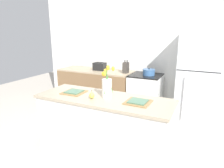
% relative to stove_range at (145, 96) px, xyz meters
% --- Properties ---
extents(ground_plane, '(10.00, 10.00, 0.00)m').
position_rel_stove_range_xyz_m(ground_plane, '(-0.10, -1.60, -0.45)').
color(ground_plane, beige).
extents(back_wall, '(5.20, 0.08, 2.70)m').
position_rel_stove_range_xyz_m(back_wall, '(-0.10, 0.40, 0.90)').
color(back_wall, silver).
rests_on(back_wall, ground_plane).
extents(kitchen_island, '(1.80, 0.66, 0.89)m').
position_rel_stove_range_xyz_m(kitchen_island, '(-0.10, -1.60, 0.00)').
color(kitchen_island, silver).
rests_on(kitchen_island, ground_plane).
extents(back_counter, '(1.68, 0.60, 0.89)m').
position_rel_stove_range_xyz_m(back_counter, '(-1.16, 0.00, 0.00)').
color(back_counter, brown).
rests_on(back_counter, ground_plane).
extents(stove_range, '(0.60, 0.61, 0.89)m').
position_rel_stove_range_xyz_m(stove_range, '(0.00, 0.00, 0.00)').
color(stove_range, silver).
rests_on(stove_range, ground_plane).
extents(refrigerator, '(0.68, 0.67, 1.77)m').
position_rel_stove_range_xyz_m(refrigerator, '(0.95, 0.00, 0.44)').
color(refrigerator, silver).
rests_on(refrigerator, ground_plane).
extents(flower_vase, '(0.17, 0.17, 0.42)m').
position_rel_stove_range_xyz_m(flower_vase, '(-0.06, -1.59, 0.60)').
color(flower_vase, silver).
rests_on(flower_vase, kitchen_island).
extents(pear_figurine, '(0.07, 0.07, 0.11)m').
position_rel_stove_range_xyz_m(pear_figurine, '(-0.21, -1.71, 0.49)').
color(pear_figurine, '#E5CC4C').
rests_on(pear_figurine, kitchen_island).
extents(plate_setting_left, '(0.30, 0.30, 0.02)m').
position_rel_stove_range_xyz_m(plate_setting_left, '(-0.57, -1.60, 0.46)').
color(plate_setting_left, olive).
rests_on(plate_setting_left, kitchen_island).
extents(plate_setting_right, '(0.30, 0.30, 0.02)m').
position_rel_stove_range_xyz_m(plate_setting_right, '(0.37, -1.60, 0.46)').
color(plate_setting_right, olive).
rests_on(plate_setting_right, kitchen_island).
extents(toaster, '(0.28, 0.18, 0.17)m').
position_rel_stove_range_xyz_m(toaster, '(-1.06, 0.02, 0.53)').
color(toaster, black).
rests_on(toaster, back_counter).
extents(cooking_pot, '(0.24, 0.24, 0.14)m').
position_rel_stove_range_xyz_m(cooking_pot, '(0.06, -0.01, 0.51)').
color(cooking_pot, '#386093').
rests_on(cooking_pot, stove_range).
extents(knife_block, '(0.10, 0.14, 0.27)m').
position_rel_stove_range_xyz_m(knife_block, '(-0.43, -0.00, 0.56)').
color(knife_block, '#3D3833').
rests_on(knife_block, back_counter).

